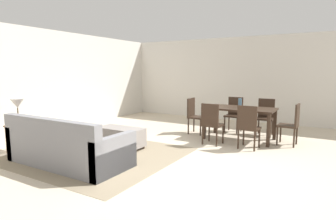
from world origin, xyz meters
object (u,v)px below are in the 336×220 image
object	(u,v)px
dining_chair_far_left	(234,112)
vase_centerpiece	(240,103)
side_table	(19,131)
couch	(67,148)
ottoman_table	(121,136)
dining_chair_head_west	(194,114)
dining_chair_near_right	(248,125)
dining_chair_head_east	(292,122)
dining_chair_far_right	(265,115)
table_lamp	(17,104)
dining_chair_near_left	(212,122)
dining_table	(240,112)

from	to	relation	value
dining_chair_far_left	vase_centerpiece	distance (m)	0.99
side_table	dining_chair_far_left	world-z (taller)	dining_chair_far_left
couch	ottoman_table	xyz separation A→B (m)	(0.12, 1.29, -0.04)
dining_chair_head_west	dining_chair_near_right	bearing A→B (deg)	-26.60
dining_chair_far_left	vase_centerpiece	world-z (taller)	vase_centerpiece
dining_chair_head_east	vase_centerpiece	size ratio (longest dim) A/B	4.19
ottoman_table	dining_chair_far_right	bearing A→B (deg)	49.96
couch	side_table	xyz separation A→B (m)	(-1.40, 0.02, 0.16)
vase_centerpiece	side_table	bearing A→B (deg)	-136.50
couch	ottoman_table	world-z (taller)	couch
table_lamp	dining_chair_near_left	xyz separation A→B (m)	(3.07, 2.49, -0.45)
dining_chair_near_left	dining_chair_far_left	size ratio (longest dim) A/B	1.00
dining_chair_head_east	vase_centerpiece	xyz separation A→B (m)	(-1.14, -0.04, 0.35)
couch	dining_chair_far_left	bearing A→B (deg)	68.05
ottoman_table	dining_chair_head_east	distance (m)	3.70
couch	dining_chair_head_west	world-z (taller)	dining_chair_head_west
couch	side_table	bearing A→B (deg)	179.39
table_lamp	dining_chair_near_left	bearing A→B (deg)	39.03
table_lamp	dining_table	distance (m)	4.79
dining_chair_far_left	dining_chair_head_east	xyz separation A→B (m)	(1.53, -0.80, 0.00)
table_lamp	dining_table	size ratio (longest dim) A/B	0.33
dining_chair_far_right	dining_chair_head_east	xyz separation A→B (m)	(0.71, -0.77, 0.00)
dining_chair_near_right	couch	bearing A→B (deg)	-133.83
ottoman_table	dining_chair_far_right	distance (m)	3.68
couch	dining_chair_far_right	xyz separation A→B (m)	(2.48, 4.10, 0.24)
dining_chair_near_right	dining_chair_head_west	size ratio (longest dim) A/B	1.00
side_table	dining_table	world-z (taller)	dining_table
dining_chair_head_east	dining_chair_head_west	xyz separation A→B (m)	(-2.35, 0.03, 0.00)
side_table	dining_chair_near_left	bearing A→B (deg)	39.03
dining_chair_near_left	dining_chair_far_right	world-z (taller)	same
dining_table	dining_chair_far_left	bearing A→B (deg)	114.96
dining_chair_far_left	dining_chair_near_left	bearing A→B (deg)	-89.97
dining_table	dining_chair_far_left	distance (m)	0.91
ottoman_table	dining_chair_near_right	xyz separation A→B (m)	(2.33, 1.27, 0.27)
dining_table	dining_chair_head_west	distance (m)	1.21
dining_chair_head_west	vase_centerpiece	bearing A→B (deg)	-3.00
table_lamp	dining_table	bearing A→B (deg)	43.76
dining_chair_near_left	dining_chair_near_right	xyz separation A→B (m)	(0.79, 0.05, 0.00)
ottoman_table	dining_chair_near_left	xyz separation A→B (m)	(1.55, 1.22, 0.27)
side_table	dining_chair_far_left	size ratio (longest dim) A/B	0.60
side_table	table_lamp	xyz separation A→B (m)	(0.00, 0.00, 0.53)
table_lamp	dining_chair_head_west	xyz separation A→B (m)	(2.25, 3.34, -0.45)
ottoman_table	dining_chair_near_right	bearing A→B (deg)	28.48
dining_chair_near_right	dining_chair_far_left	xyz separation A→B (m)	(-0.79, 1.58, 0.00)
table_lamp	dining_chair_near_left	world-z (taller)	table_lamp
couch	dining_chair_head_east	distance (m)	4.62
table_lamp	dining_chair_head_west	distance (m)	4.06
couch	table_lamp	world-z (taller)	table_lamp
side_table	vase_centerpiece	distance (m)	4.79
vase_centerpiece	couch	bearing A→B (deg)	-121.92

